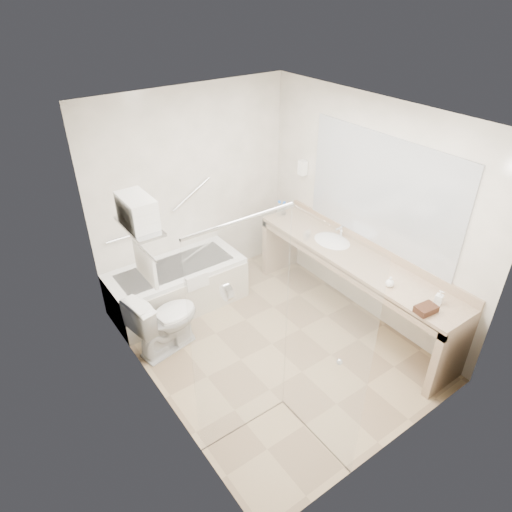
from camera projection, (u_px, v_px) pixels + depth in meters
floor at (272, 344)px, 5.06m from camera, size 3.20×3.20×0.00m
ceiling at (277, 117)px, 3.74m from camera, size 2.60×3.20×0.10m
wall_back at (193, 192)px, 5.50m from camera, size 2.60×0.10×2.50m
wall_front at (409, 340)px, 3.30m from camera, size 2.60×0.10×2.50m
wall_left at (149, 295)px, 3.76m from camera, size 0.10×3.20×2.50m
wall_right at (367, 212)px, 5.04m from camera, size 0.10×3.20×2.50m
bathtub at (177, 286)px, 5.52m from camera, size 1.60×0.73×0.59m
grab_bar_short at (123, 238)px, 5.16m from camera, size 0.40×0.03×0.03m
grab_bar_long at (191, 194)px, 5.45m from camera, size 0.53×0.03×0.33m
shower_enclosure at (282, 342)px, 3.55m from camera, size 0.96×0.91×2.11m
towel_shelf at (139, 220)px, 3.79m from camera, size 0.24×0.55×0.81m
vanity_counter at (353, 272)px, 5.13m from camera, size 0.55×2.70×0.95m
sink at (332, 243)px, 5.32m from camera, size 0.40×0.52×0.14m
faucet at (342, 231)px, 5.34m from camera, size 0.03×0.03×0.14m
mirror at (381, 192)px, 4.78m from camera, size 0.02×2.00×1.20m
hairdryer_unit at (303, 168)px, 5.63m from camera, size 0.08×0.10×0.18m
toilet at (165, 320)px, 4.83m from camera, size 0.83×0.56×0.74m
amenity_basket at (426, 309)px, 4.18m from camera, size 0.21×0.15×0.07m
soap_bottle_a at (438, 301)px, 4.29m from camera, size 0.10×0.16×0.07m
soap_bottle_b at (390, 283)px, 4.52m from camera, size 0.09×0.11×0.09m
water_bottle_left at (284, 209)px, 5.83m from camera, size 0.06×0.06×0.18m
water_bottle_mid at (279, 209)px, 5.78m from camera, size 0.07×0.07×0.22m
water_bottle_right at (284, 209)px, 5.83m from camera, size 0.05×0.05×0.17m
drinking_glass_near at (306, 236)px, 5.31m from camera, size 0.09×0.09×0.09m
drinking_glass_far at (309, 234)px, 5.37m from camera, size 0.06×0.06×0.08m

